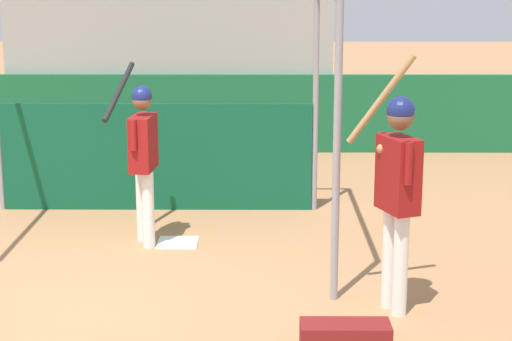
% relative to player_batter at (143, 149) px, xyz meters
% --- Properties ---
extents(ground_plane, '(60.00, 60.00, 0.00)m').
position_rel_player_batter_xyz_m(ground_plane, '(-0.25, -1.85, -1.06)').
color(ground_plane, '#A8754C').
extents(outfield_wall, '(24.00, 0.12, 1.29)m').
position_rel_player_batter_xyz_m(outfield_wall, '(-0.25, 4.94, -0.42)').
color(outfield_wall, '#196038').
rests_on(outfield_wall, ground).
extents(bleacher_section, '(5.40, 2.40, 2.57)m').
position_rel_player_batter_xyz_m(bleacher_section, '(-0.25, 6.20, 0.22)').
color(bleacher_section, '#9E9E99').
rests_on(bleacher_section, ground).
extents(batting_cage, '(4.00, 3.11, 2.74)m').
position_rel_player_batter_xyz_m(batting_cage, '(-0.02, 0.90, 0.08)').
color(batting_cage, gray).
rests_on(batting_cage, ground).
extents(home_plate, '(0.44, 0.44, 0.02)m').
position_rel_player_batter_xyz_m(home_plate, '(0.36, -0.01, -1.05)').
color(home_plate, white).
rests_on(home_plate, ground).
extents(player_batter, '(0.56, 1.00, 1.93)m').
position_rel_player_batter_xyz_m(player_batter, '(0.00, 0.00, 0.00)').
color(player_batter, white).
rests_on(player_batter, ground).
extents(player_waiting, '(0.60, 0.68, 2.24)m').
position_rel_player_batter_xyz_m(player_waiting, '(2.45, -1.91, 0.12)').
color(player_waiting, white).
rests_on(player_waiting, ground).
extents(equipment_bag, '(0.70, 0.28, 0.28)m').
position_rel_player_batter_xyz_m(equipment_bag, '(1.93, -2.86, -0.92)').
color(equipment_bag, maroon).
rests_on(equipment_bag, ground).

